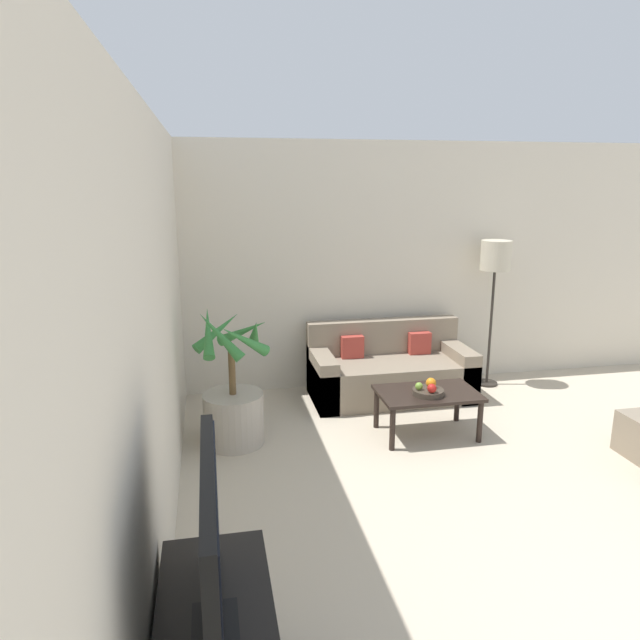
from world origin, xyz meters
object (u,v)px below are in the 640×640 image
object	(u,v)px
coffee_table	(427,398)
apple_red	(432,388)
floor_lamp	(495,263)
sofa_loveseat	(390,372)
fruit_bowl	(428,392)
apple_green	(419,386)
television	(213,556)
orange_fruit	(431,383)
potted_palm	(233,403)

from	to	relation	value
coffee_table	apple_red	distance (m)	0.22
floor_lamp	sofa_loveseat	bearing A→B (deg)	-173.34
apple_red	fruit_bowl	bearing A→B (deg)	88.98
fruit_bowl	apple_green	world-z (taller)	apple_green
television	coffee_table	distance (m)	3.40
orange_fruit	television	bearing A→B (deg)	-125.87
television	fruit_bowl	size ratio (longest dim) A/B	3.46
floor_lamp	apple_red	world-z (taller)	floor_lamp
apple_red	coffee_table	bearing A→B (deg)	79.79
fruit_bowl	apple_green	xyz separation A→B (m)	(-0.09, 0.00, 0.06)
potted_palm	fruit_bowl	distance (m)	1.73
television	fruit_bowl	xyz separation A→B (m)	(1.91, 2.66, -0.51)
sofa_loveseat	apple_red	distance (m)	1.17
sofa_loveseat	orange_fruit	distance (m)	1.05
floor_lamp	coffee_table	bearing A→B (deg)	-136.33
potted_palm	coffee_table	world-z (taller)	potted_palm
television	apple_red	distance (m)	3.23
floor_lamp	fruit_bowl	bearing A→B (deg)	-135.24
coffee_table	apple_red	bearing A→B (deg)	-100.21
fruit_bowl	apple_red	xyz separation A→B (m)	(-0.00, -0.09, 0.07)
floor_lamp	apple_red	xyz separation A→B (m)	(-1.21, -1.28, -0.89)
television	orange_fruit	distance (m)	3.35
sofa_loveseat	apple_green	distance (m)	1.08
sofa_loveseat	television	bearing A→B (deg)	-117.08
coffee_table	television	bearing A→B (deg)	-125.36
television	orange_fruit	bearing A→B (deg)	54.13
apple_red	television	bearing A→B (deg)	-126.57
fruit_bowl	potted_palm	bearing A→B (deg)	171.88
sofa_loveseat	floor_lamp	distance (m)	1.67
television	floor_lamp	world-z (taller)	floor_lamp
television	sofa_loveseat	size ratio (longest dim) A/B	0.57
apple_green	orange_fruit	bearing A→B (deg)	14.00
fruit_bowl	apple_red	distance (m)	0.11
television	apple_red	bearing A→B (deg)	53.43
coffee_table	fruit_bowl	world-z (taller)	fruit_bowl
coffee_table	fruit_bowl	distance (m)	0.11
sofa_loveseat	apple_red	size ratio (longest dim) A/B	20.71
orange_fruit	apple_red	bearing A→B (deg)	-108.17
television	coffee_table	world-z (taller)	television
orange_fruit	floor_lamp	bearing A→B (deg)	44.82
coffee_table	sofa_loveseat	bearing A→B (deg)	92.18
apple_red	apple_green	bearing A→B (deg)	132.99
potted_palm	coffee_table	size ratio (longest dim) A/B	1.38
television	orange_fruit	size ratio (longest dim) A/B	10.61
potted_palm	orange_fruit	world-z (taller)	potted_palm
television	sofa_loveseat	world-z (taller)	television
floor_lamp	apple_red	distance (m)	1.98
coffee_table	apple_red	size ratio (longest dim) A/B	11.03
floor_lamp	apple_green	bearing A→B (deg)	-137.32
apple_red	apple_green	distance (m)	0.12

